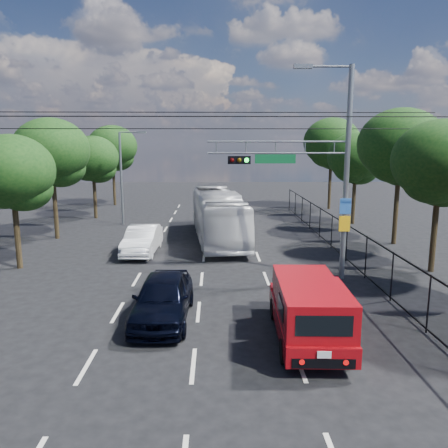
{
  "coord_description": "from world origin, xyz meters",
  "views": [
    {
      "loc": [
        0.63,
        -11.39,
        6.15
      ],
      "look_at": [
        1.01,
        6.82,
        2.8
      ],
      "focal_mm": 35.0,
      "sensor_mm": 36.0,
      "label": 1
    }
  ],
  "objects_px": {
    "red_pickup": "(308,308)",
    "navy_hatchback": "(163,298)",
    "white_bus": "(218,216)",
    "white_van": "(142,240)",
    "signal_mast": "(320,165)"
  },
  "relations": [
    {
      "from": "red_pickup",
      "to": "navy_hatchback",
      "type": "bearing_deg",
      "value": 159.93
    },
    {
      "from": "signal_mast",
      "to": "navy_hatchback",
      "type": "bearing_deg",
      "value": -144.16
    },
    {
      "from": "white_bus",
      "to": "white_van",
      "type": "bearing_deg",
      "value": -146.75
    },
    {
      "from": "navy_hatchback",
      "to": "red_pickup",
      "type": "bearing_deg",
      "value": -18.42
    },
    {
      "from": "signal_mast",
      "to": "white_bus",
      "type": "bearing_deg",
      "value": 117.86
    },
    {
      "from": "signal_mast",
      "to": "white_bus",
      "type": "xyz_separation_m",
      "value": [
        -4.45,
        8.43,
        -3.66
      ]
    },
    {
      "from": "white_van",
      "to": "signal_mast",
      "type": "bearing_deg",
      "value": -27.29
    },
    {
      "from": "white_bus",
      "to": "navy_hatchback",
      "type": "bearing_deg",
      "value": -104.43
    },
    {
      "from": "red_pickup",
      "to": "white_bus",
      "type": "height_order",
      "value": "white_bus"
    },
    {
      "from": "navy_hatchback",
      "to": "white_bus",
      "type": "height_order",
      "value": "white_bus"
    },
    {
      "from": "red_pickup",
      "to": "white_bus",
      "type": "bearing_deg",
      "value": 100.35
    },
    {
      "from": "navy_hatchback",
      "to": "white_bus",
      "type": "distance_m",
      "value": 13.31
    },
    {
      "from": "red_pickup",
      "to": "signal_mast",
      "type": "bearing_deg",
      "value": 74.91
    },
    {
      "from": "signal_mast",
      "to": "white_van",
      "type": "relative_size",
      "value": 2.02
    },
    {
      "from": "signal_mast",
      "to": "red_pickup",
      "type": "height_order",
      "value": "signal_mast"
    }
  ]
}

